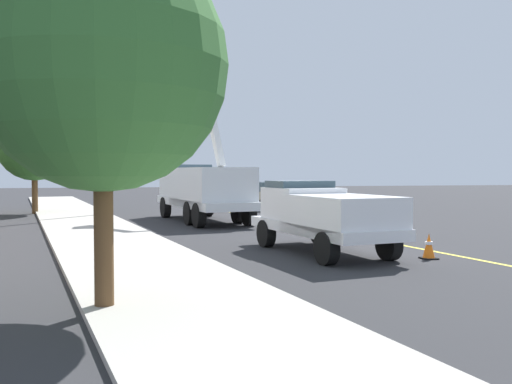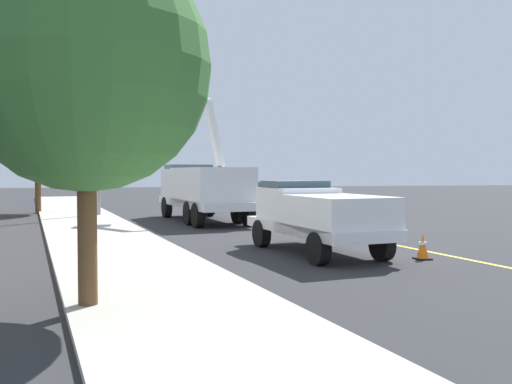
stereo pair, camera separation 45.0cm
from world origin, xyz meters
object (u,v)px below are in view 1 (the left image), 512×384
object	(u,v)px
utility_bucket_truck	(202,187)
passing_minivan	(264,193)
traffic_cone_mid_rear	(265,214)
traffic_cone_trailing	(210,206)
traffic_cone_mid_front	(321,228)
traffic_signal_mast	(100,96)
traffic_cone_leading	(429,246)
service_pickup_truck	(323,214)

from	to	relation	value
utility_bucket_truck	passing_minivan	xyz separation A→B (m)	(7.75, -4.84, -0.64)
traffic_cone_mid_rear	traffic_cone_trailing	xyz separation A→B (m)	(6.36, 1.64, -0.01)
traffic_cone_mid_front	traffic_signal_mast	bearing A→B (deg)	40.58
traffic_cone_leading	traffic_signal_mast	bearing A→B (deg)	32.34
passing_minivan	traffic_cone_mid_front	xyz separation A→B (m)	(-15.28, 1.58, -0.63)
traffic_cone_trailing	utility_bucket_truck	bearing A→B (deg)	167.90
traffic_cone_leading	traffic_cone_trailing	distance (m)	17.55
traffic_cone_trailing	traffic_cone_leading	bearing A→B (deg)	-168.40
service_pickup_truck	traffic_cone_mid_rear	distance (m)	9.25
passing_minivan	traffic_cone_mid_rear	size ratio (longest dim) A/B	5.82
traffic_cone_leading	traffic_signal_mast	xyz separation A→B (m)	(14.47, 9.16, 5.61)
traffic_cone_mid_front	traffic_cone_mid_rear	world-z (taller)	traffic_cone_mid_rear
traffic_cone_leading	utility_bucket_truck	bearing A→B (deg)	19.41
traffic_cone_trailing	traffic_cone_mid_rear	bearing A→B (deg)	-165.59
traffic_cone_mid_rear	traffic_cone_trailing	bearing A→B (deg)	14.41
traffic_cone_mid_front	traffic_signal_mast	xyz separation A→B (m)	(9.27, 7.94, 5.60)
utility_bucket_truck	traffic_cone_mid_rear	world-z (taller)	utility_bucket_truck
passing_minivan	traffic_cone_mid_front	size ratio (longest dim) A/B	7.19
service_pickup_truck	utility_bucket_truck	bearing A→B (deg)	10.56
passing_minivan	traffic_cone_trailing	size ratio (longest dim) A/B	5.91
utility_bucket_truck	traffic_cone_trailing	bearing A→B (deg)	-12.10
traffic_cone_mid_rear	traffic_cone_mid_front	bearing A→B (deg)	-173.19
traffic_cone_mid_front	traffic_cone_trailing	size ratio (longest dim) A/B	0.82
traffic_signal_mast	traffic_cone_mid_front	bearing A→B (deg)	-139.42
traffic_signal_mast	traffic_cone_leading	bearing A→B (deg)	-147.66
traffic_signal_mast	utility_bucket_truck	bearing A→B (deg)	-110.38
traffic_cone_mid_rear	traffic_cone_trailing	size ratio (longest dim) A/B	1.01
traffic_cone_mid_front	traffic_signal_mast	size ratio (longest dim) A/B	0.08
traffic_cone_leading	traffic_cone_trailing	bearing A→B (deg)	11.60
passing_minivan	traffic_cone_mid_rear	world-z (taller)	passing_minivan
traffic_signal_mast	traffic_cone_trailing	bearing A→B (deg)	-64.21
service_pickup_truck	traffic_cone_leading	xyz separation A→B (m)	(-1.62, -2.41, -0.78)
traffic_cone_trailing	passing_minivan	bearing A→B (deg)	-49.77
traffic_cone_leading	traffic_cone_mid_front	xyz separation A→B (m)	(5.20, 1.22, 0.01)
utility_bucket_truck	traffic_cone_mid_rear	bearing A→B (deg)	-126.32
passing_minivan	traffic_cone_mid_front	world-z (taller)	passing_minivan
passing_minivan	traffic_cone_mid_rear	bearing A→B (deg)	166.88
utility_bucket_truck	service_pickup_truck	xyz separation A→B (m)	(-11.11, -2.07, -0.49)
utility_bucket_truck	traffic_cone_mid_front	bearing A→B (deg)	-156.57
traffic_cone_trailing	service_pickup_truck	bearing A→B (deg)	-175.90
service_pickup_truck	traffic_cone_mid_rear	xyz separation A→B (m)	(9.21, -0.52, -0.69)
passing_minivan	traffic_cone_mid_rear	xyz separation A→B (m)	(-9.65, 2.25, -0.54)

